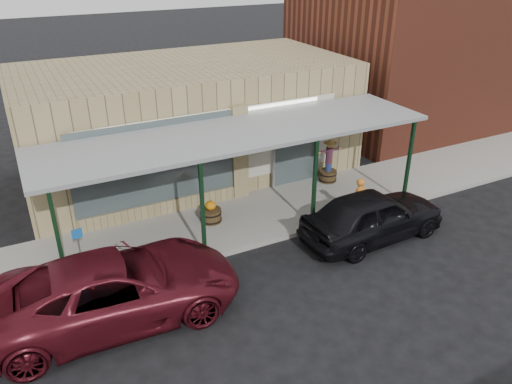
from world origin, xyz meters
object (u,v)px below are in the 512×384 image
barrel_scarecrow (328,167)px  car_maroon (116,288)px  barrel_pumpkin (211,214)px  handicap_sign (79,245)px  parked_sedan (373,215)px

barrel_scarecrow → car_maroon: bearing=-135.0°
barrel_scarecrow → car_maroon: (-8.63, -3.79, 0.11)m
barrel_pumpkin → car_maroon: bearing=-140.7°
handicap_sign → parked_sedan: size_ratio=0.28×
handicap_sign → parked_sedan: bearing=-22.4°
barrel_scarecrow → handicap_sign: bearing=-147.7°
car_maroon → barrel_scarecrow: bearing=-64.0°
barrel_scarecrow → handicap_sign: barrel_scarecrow is taller
barrel_pumpkin → parked_sedan: bearing=-35.5°
parked_sedan → car_maroon: (-7.68, -0.08, 0.04)m
handicap_sign → car_maroon: car_maroon is taller
barrel_scarecrow → handicap_sign: (-9.10, -1.76, 0.30)m
car_maroon → parked_sedan: bearing=-87.1°
barrel_scarecrow → parked_sedan: 3.84m
barrel_pumpkin → handicap_sign: (-4.09, -0.94, 0.58)m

